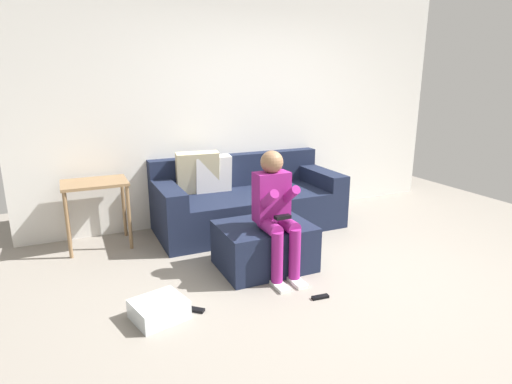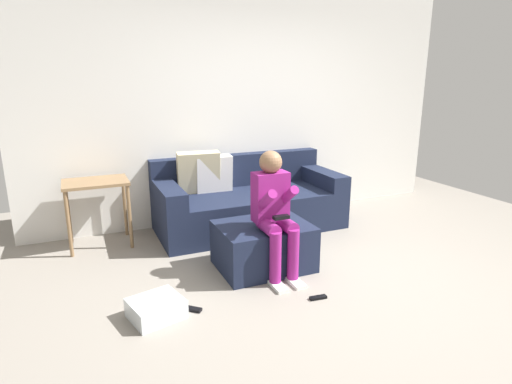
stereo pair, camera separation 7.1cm
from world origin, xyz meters
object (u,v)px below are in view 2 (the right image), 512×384
Objects in this scene: ottoman at (263,246)px; remote_by_storage_bin at (190,309)px; storage_bin at (156,308)px; remote_near_ottoman at (318,298)px; person_seated at (275,208)px; side_table at (96,191)px; remote_under_side_table at (145,305)px; couch_sectional at (246,202)px.

ottoman reaches higher than remote_by_storage_bin.
storage_bin is 1.27m from remote_near_ottoman.
person_seated is 5.75× the size of remote_by_storage_bin.
side_table is 3.62× the size of remote_by_storage_bin.
side_table is 3.87× the size of remote_under_side_table.
person_seated is at bearing -44.10° from side_table.
couch_sectional is at bearing 78.92° from person_seated.
couch_sectional is 2.08m from storage_bin.
remote_by_storage_bin is (-0.84, -0.47, -0.20)m from ottoman.
side_table is at bearing 135.90° from person_seated.
side_table is 1.82m from remote_by_storage_bin.
couch_sectional reaches higher than remote_under_side_table.
remote_near_ottoman is at bearing 1.29° from remote_under_side_table.
remote_by_storage_bin is (-0.86, -0.30, -0.61)m from person_seated.
side_table reaches higher than storage_bin.
ottoman is 0.76m from remote_near_ottoman.
couch_sectional is 1.31m from person_seated.
side_table is (-0.27, 1.65, 0.52)m from storage_bin.
remote_by_storage_bin is at bearing -160.64° from person_seated.
side_table is 2.49m from remote_near_ottoman.
side_table is at bearing 139.12° from ottoman.
person_seated is at bearing 25.51° from remote_under_side_table.
couch_sectional is 1.93m from remote_by_storage_bin.
person_seated is 0.84m from remote_near_ottoman.
storage_bin reaches higher than remote_by_storage_bin.
ottoman is (-0.27, -1.08, -0.10)m from couch_sectional.
person_seated is at bearing 15.32° from storage_bin.
storage_bin is at bearing -164.68° from person_seated.
remote_near_ottoman and remote_by_storage_bin have the same top height.
storage_bin is 0.20m from remote_under_side_table.
couch_sectional is at bearing -3.26° from side_table.
person_seated is 1.33m from remote_under_side_table.
remote_near_ottoman is (1.24, -0.25, -0.06)m from storage_bin.
remote_by_storage_bin is at bearing 0.43° from storage_bin.
ottoman is 0.98m from remote_by_storage_bin.
remote_near_ottoman is (0.13, -0.55, -0.61)m from person_seated.
couch_sectional is 5.83× the size of storage_bin.
couch_sectional is 2.55× the size of ottoman.
couch_sectional is 1.65m from side_table.
remote_by_storage_bin is (-1.11, -1.55, -0.30)m from couch_sectional.
remote_by_storage_bin is (0.52, -1.64, -0.58)m from side_table.
ottoman is at bearing 23.54° from storage_bin.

